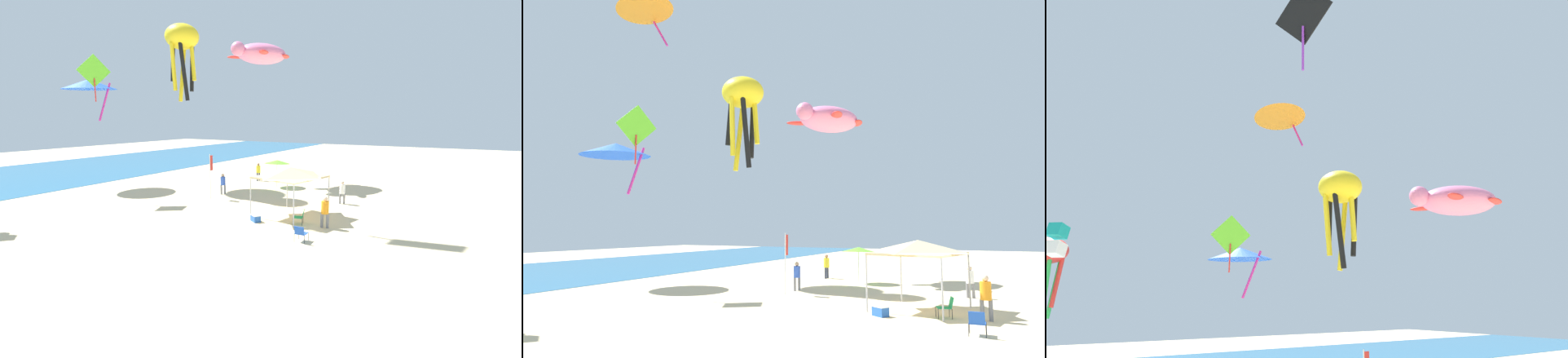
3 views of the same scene
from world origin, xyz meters
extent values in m
cube|color=#66D82D|center=(-0.96, 15.42, 9.17)|extent=(2.15, 0.96, 2.32)
cylinder|color=red|center=(-0.96, 15.42, 7.83)|extent=(0.08, 0.08, 1.64)
cone|color=orange|center=(5.97, 21.83, 20.93)|extent=(4.40, 4.47, 1.53)
cylinder|color=#E02D9E|center=(7.74, 21.85, 19.48)|extent=(0.18, 1.88, 2.80)
ellipsoid|color=yellow|center=(4.48, 11.86, 12.10)|extent=(2.66, 2.66, 1.94)
cylinder|color=yellow|center=(4.70, 11.03, 10.14)|extent=(0.39, 0.58, 2.84)
cylinder|color=black|center=(5.31, 11.64, 9.75)|extent=(0.66, 0.41, 3.62)
cylinder|color=yellow|center=(5.08, 12.47, 9.36)|extent=(0.62, 0.62, 4.40)
cylinder|color=black|center=(4.25, 12.69, 10.14)|extent=(0.39, 0.58, 2.84)
cylinder|color=yellow|center=(3.65, 12.09, 9.75)|extent=(0.66, 0.41, 3.62)
cylinder|color=black|center=(3.87, 11.26, 9.36)|extent=(0.62, 0.62, 4.40)
ellipsoid|color=pink|center=(11.17, 8.52, 11.45)|extent=(5.80, 5.14, 1.83)
sphere|color=pink|center=(8.61, 9.36, 11.59)|extent=(1.21, 1.21, 1.21)
ellipsoid|color=red|center=(9.34, 7.28, 11.25)|extent=(2.03, 1.40, 0.27)
ellipsoid|color=red|center=(10.44, 10.60, 11.25)|extent=(1.63, 2.00, 0.27)
ellipsoid|color=red|center=(12.28, 6.73, 11.25)|extent=(2.03, 1.40, 0.27)
ellipsoid|color=red|center=(13.13, 9.29, 11.25)|extent=(1.63, 2.00, 0.27)
cube|color=black|center=(-0.15, 9.01, 20.70)|extent=(1.56, 3.45, 3.73)
cylinder|color=purple|center=(-0.15, 9.01, 18.56)|extent=(0.13, 0.13, 2.64)
cube|color=teal|center=(-9.63, 18.26, 9.01)|extent=(1.19, 1.19, 0.85)
cube|color=white|center=(-9.63, 18.26, 8.06)|extent=(1.19, 1.19, 0.85)
cone|color=blue|center=(1.89, 19.95, 8.64)|extent=(4.52, 4.50, 0.92)
cylinder|color=#E02D9E|center=(1.91, 18.13, 7.15)|extent=(1.38, 0.18, 3.13)
ellipsoid|color=red|center=(-9.51, 23.22, 8.45)|extent=(2.19, 2.19, 1.60)
cylinder|color=green|center=(-9.48, 22.51, 6.84)|extent=(0.27, 0.49, 2.33)
cylinder|color=red|center=(-8.88, 22.90, 6.52)|extent=(0.52, 0.39, 2.98)
cylinder|color=green|center=(-8.92, 23.60, 6.20)|extent=(0.56, 0.45, 3.62)
camera|label=1|loc=(-18.98, -8.58, 5.92)|focal=25.74mm
camera|label=2|loc=(-19.42, -2.64, 3.47)|focal=31.02mm
camera|label=3|loc=(-12.00, -8.86, 5.35)|focal=30.97mm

